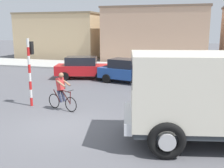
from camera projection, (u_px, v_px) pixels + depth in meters
ground_plane at (63, 126)px, 10.29m from camera, size 120.00×120.00×0.00m
sidewalk_far at (139, 67)px, 24.78m from camera, size 80.00×5.00×0.16m
truck_foreground at (213, 92)px, 8.50m from camera, size 5.83×3.71×2.90m
cyclist at (62, 91)px, 12.11m from camera, size 1.66×0.67×1.72m
traffic_light_pole at (30, 63)px, 12.58m from camera, size 0.24×0.43×3.20m
car_red_near at (128, 71)px, 18.22m from camera, size 4.29×2.60×1.60m
car_white_mid at (196, 73)px, 17.36m from camera, size 4.02×1.92×1.60m
car_far_side at (83, 67)px, 19.74m from camera, size 4.31×2.70×1.60m
building_corner_left at (61, 36)px, 33.62m from camera, size 10.14×5.94×5.43m
building_mid_block at (156, 35)px, 29.61m from camera, size 11.08×6.29×5.87m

